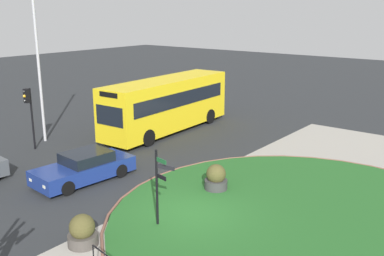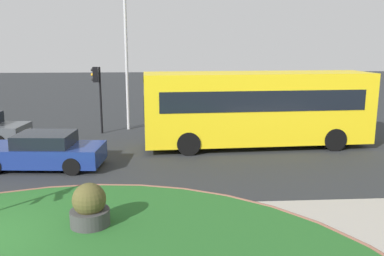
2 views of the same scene
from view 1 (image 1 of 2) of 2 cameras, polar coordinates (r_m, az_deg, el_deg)
ground at (r=17.21m, az=0.01°, el=-11.20°), size 120.00×120.00×0.00m
sidewalk_paving at (r=16.22m, az=5.56°, el=-12.98°), size 32.00×8.12×0.02m
grass_island at (r=17.19m, az=14.77°, el=-11.59°), size 14.80×14.80×0.10m
grass_kerb_ring at (r=17.19m, az=14.77°, el=-11.57°), size 15.11×15.11×0.11m
signpost_directional at (r=15.72m, az=-4.31°, el=-7.07°), size 0.28×0.76×2.93m
bus_yellow at (r=28.23m, az=-3.24°, el=3.15°), size 10.20×2.93×3.37m
car_far_lane at (r=20.85m, az=-13.67°, el=-4.97°), size 4.72×2.28×1.34m
traffic_light_near at (r=25.79m, az=-20.26°, el=2.79°), size 0.49×0.28×3.47m
lamppost_tall at (r=27.02m, az=-19.17°, el=8.15°), size 0.32×0.32×8.92m
planter_near_signpost at (r=19.21m, az=3.10°, el=-6.57°), size 1.00×1.00×1.20m
planter_kerbside at (r=15.46m, az=-13.91°, el=-12.86°), size 1.00×1.00×1.11m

